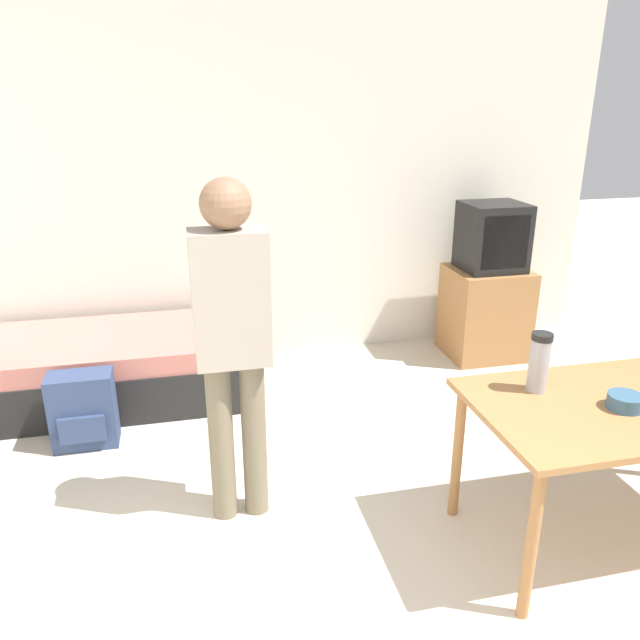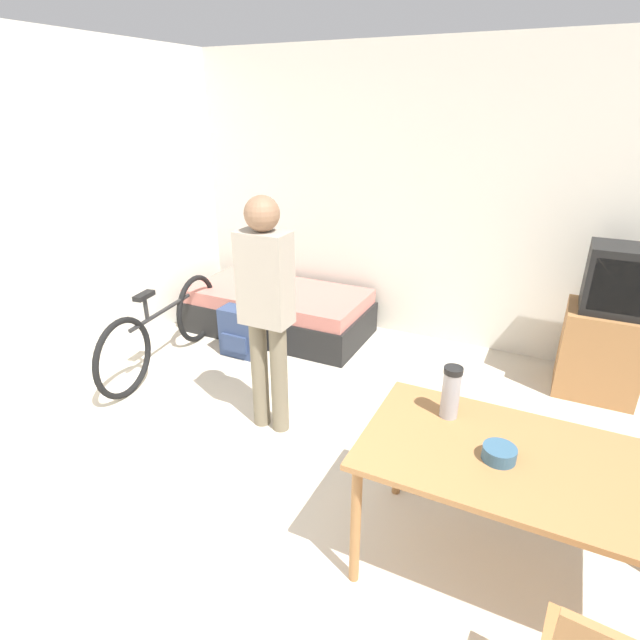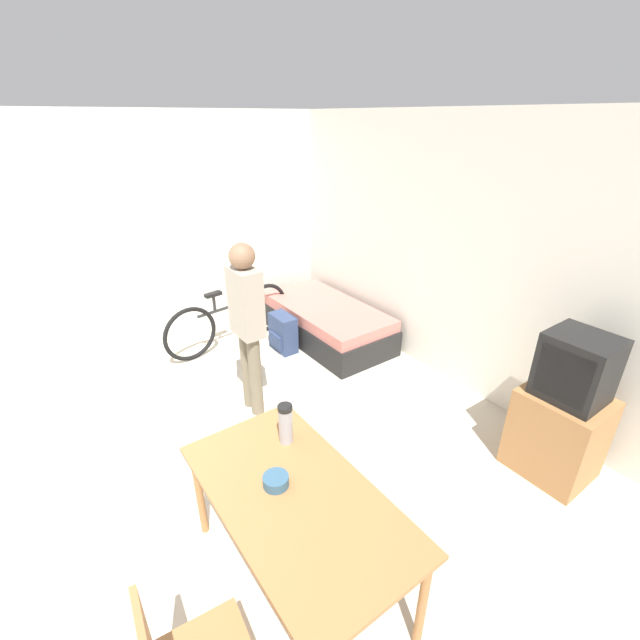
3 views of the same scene
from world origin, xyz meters
name	(u,v)px [view 2 (image 2 of 3)]	position (x,y,z in m)	size (l,w,h in m)	color
wall_back	(411,200)	(0.00, 3.87, 1.35)	(5.54, 0.06, 2.70)	silver
wall_left	(63,217)	(-2.30, 1.92, 1.35)	(0.06, 4.84, 2.70)	silver
daybed	(279,311)	(-1.15, 3.30, 0.23)	(1.82, 0.91, 0.46)	black
tv	(605,331)	(1.76, 3.42, 0.54)	(0.59, 0.53, 1.22)	#9E6B3D
dining_table	(525,473)	(1.36, 1.24, 0.66)	(1.47, 0.79, 0.73)	#9E6B3D
bicycle	(164,330)	(-1.70, 2.23, 0.34)	(0.28, 1.75, 0.75)	black
person_standing	(266,302)	(-0.36, 1.84, 0.98)	(0.34, 0.22, 1.67)	#6B604C
thermos_flask	(451,390)	(0.96, 1.43, 0.89)	(0.09, 0.09, 0.28)	#99999E
mate_bowl	(499,453)	(1.24, 1.19, 0.77)	(0.15, 0.15, 0.06)	#335670
backpack	(241,332)	(-1.20, 2.69, 0.23)	(0.37, 0.23, 0.46)	navy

